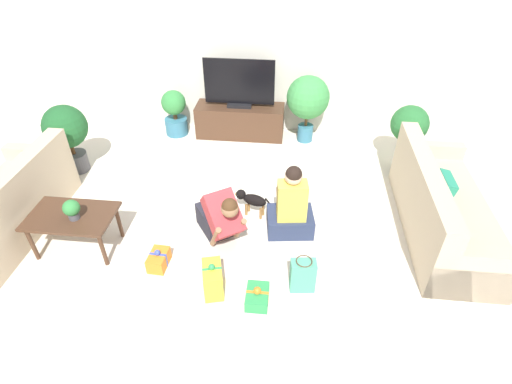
{
  "coord_description": "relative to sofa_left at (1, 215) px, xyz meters",
  "views": [
    {
      "loc": [
        0.73,
        -3.35,
        3.16
      ],
      "look_at": [
        0.35,
        0.23,
        0.45
      ],
      "focal_mm": 28.0,
      "sensor_mm": 36.0,
      "label": 1
    }
  ],
  "objects": [
    {
      "name": "gift_box_a",
      "position": [
        2.48,
        -0.52,
        -0.15
      ],
      "size": [
        0.26,
        0.36,
        0.36
      ],
      "rotation": [
        0.0,
        0.0,
        0.25
      ],
      "color": "yellow",
      "rests_on": "ground_plane"
    },
    {
      "name": "person_kneeling",
      "position": [
        2.42,
        0.21,
        0.03
      ],
      "size": [
        0.68,
        0.79,
        0.76
      ],
      "rotation": [
        0.0,
        0.0,
        0.6
      ],
      "color": "#23232D",
      "rests_on": "ground_plane"
    },
    {
      "name": "ground_plane",
      "position": [
        2.44,
        0.3,
        -0.3
      ],
      "size": [
        16.0,
        16.0,
        0.0
      ],
      "primitive_type": "plane",
      "color": "beige"
    },
    {
      "name": "potted_plant_back_left",
      "position": [
        1.27,
        2.59,
        0.08
      ],
      "size": [
        0.38,
        0.38,
        0.73
      ],
      "color": "#336B84",
      "rests_on": "ground_plane"
    },
    {
      "name": "potted_plant_corner_right",
      "position": [
        4.72,
        2.02,
        0.29
      ],
      "size": [
        0.51,
        0.51,
        0.9
      ],
      "color": "beige",
      "rests_on": "ground_plane"
    },
    {
      "name": "sofa_right",
      "position": [
        4.87,
        0.63,
        0.0
      ],
      "size": [
        0.82,
        2.08,
        0.85
      ],
      "rotation": [
        0.0,
        0.0,
        1.57
      ],
      "color": "#C6B293",
      "rests_on": "ground_plane"
    },
    {
      "name": "gift_box_c",
      "position": [
        1.85,
        -0.26,
        -0.22
      ],
      "size": [
        0.19,
        0.29,
        0.22
      ],
      "rotation": [
        0.0,
        0.0,
        -0.05
      ],
      "color": "orange",
      "rests_on": "ground_plane"
    },
    {
      "name": "tabletop_plant",
      "position": [
        0.97,
        -0.13,
        0.29
      ],
      "size": [
        0.17,
        0.17,
        0.22
      ],
      "color": "#4C4C51",
      "rests_on": "coffee_table"
    },
    {
      "name": "tv_console",
      "position": [
        2.31,
        2.64,
        -0.05
      ],
      "size": [
        1.37,
        0.45,
        0.51
      ],
      "color": "#472D1E",
      "rests_on": "ground_plane"
    },
    {
      "name": "person_sitting",
      "position": [
        3.19,
        0.42,
        0.03
      ],
      "size": [
        0.57,
        0.52,
        0.91
      ],
      "rotation": [
        0.0,
        0.0,
        3.27
      ],
      "color": "#283351",
      "rests_on": "ground_plane"
    },
    {
      "name": "potted_plant_corner_left",
      "position": [
        0.15,
        1.39,
        0.31
      ],
      "size": [
        0.58,
        0.58,
        0.97
      ],
      "color": "#4C4C51",
      "rests_on": "ground_plane"
    },
    {
      "name": "coffee_table",
      "position": [
        0.9,
        -0.09,
        0.11
      ],
      "size": [
        0.89,
        0.56,
        0.46
      ],
      "color": "#472D1E",
      "rests_on": "ground_plane"
    },
    {
      "name": "gift_bag_a",
      "position": [
        3.34,
        -0.41,
        -0.11
      ],
      "size": [
        0.26,
        0.17,
        0.39
      ],
      "rotation": [
        0.0,
        0.0,
        0.12
      ],
      "color": "#4CA384",
      "rests_on": "ground_plane"
    },
    {
      "name": "wall_back",
      "position": [
        2.44,
        2.93,
        1.0
      ],
      "size": [
        8.4,
        0.06,
        2.6
      ],
      "color": "beige",
      "rests_on": "ground_plane"
    },
    {
      "name": "sofa_left",
      "position": [
        0.0,
        0.0,
        0.0
      ],
      "size": [
        0.82,
        2.08,
        0.85
      ],
      "rotation": [
        0.0,
        0.0,
        -1.57
      ],
      "color": "#C6B293",
      "rests_on": "ground_plane"
    },
    {
      "name": "dog",
      "position": [
        2.71,
        0.68,
        -0.08
      ],
      "size": [
        0.45,
        0.21,
        0.32
      ],
      "rotation": [
        0.0,
        0.0,
        4.43
      ],
      "color": "black",
      "rests_on": "ground_plane"
    },
    {
      "name": "tv",
      "position": [
        2.31,
        2.64,
        0.54
      ],
      "size": [
        1.07,
        0.2,
        0.73
      ],
      "color": "black",
      "rests_on": "tv_console"
    },
    {
      "name": "gift_box_b",
      "position": [
        2.92,
        -0.62,
        -0.23
      ],
      "size": [
        0.22,
        0.29,
        0.19
      ],
      "rotation": [
        0.0,
        0.0,
        0.01
      ],
      "color": "#2D934C",
      "rests_on": "ground_plane"
    },
    {
      "name": "potted_plant_back_right",
      "position": [
        3.34,
        2.59,
        0.39
      ],
      "size": [
        0.64,
        0.64,
        1.04
      ],
      "color": "#336B84",
      "rests_on": "ground_plane"
    }
  ]
}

